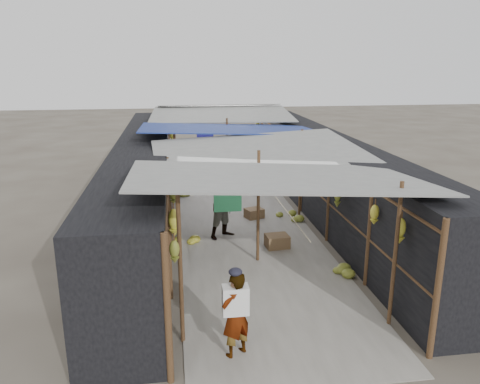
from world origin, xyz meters
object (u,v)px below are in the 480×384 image
black_basin (257,175)px  vendor_seated (267,169)px  crate_near (277,241)px  vendor_elderly (236,315)px  shopper_blue (226,205)px

black_basin → vendor_seated: bearing=-60.4°
crate_near → vendor_elderly: 4.53m
vendor_seated → black_basin: bearing=-171.5°
shopper_blue → crate_near: bearing=-69.5°
black_basin → shopper_blue: (-1.98, -6.30, 0.80)m
vendor_elderly → shopper_blue: shopper_blue is taller
crate_near → shopper_blue: (-1.17, 0.91, 0.73)m
vendor_elderly → vendor_seated: bearing=-136.3°
vendor_elderly → vendor_seated: (2.69, 10.94, -0.28)m
black_basin → shopper_blue: bearing=-107.5°
crate_near → vendor_seated: (1.08, 6.73, 0.27)m
crate_near → vendor_elderly: size_ratio=0.39×
vendor_elderly → shopper_blue: 5.14m
crate_near → shopper_blue: bearing=137.0°
vendor_seated → vendor_elderly: bearing=-34.9°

